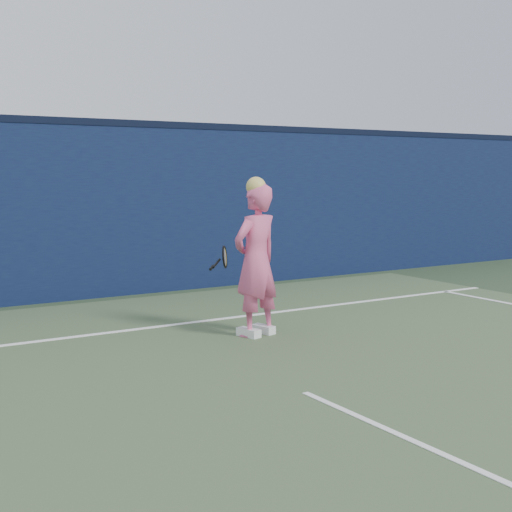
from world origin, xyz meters
TOP-DOWN VIEW (x-y plane):
  - ground at (0.00, 0.00)m, footprint 80.00×80.00m
  - backstop_wall at (0.00, 6.50)m, footprint 24.00×0.40m
  - wall_cap at (0.00, 6.50)m, footprint 24.00×0.42m
  - player at (0.78, 3.03)m, footprint 0.71×0.56m
  - racket at (0.63, 3.50)m, footprint 0.42×0.35m
  - court_lines at (0.00, -0.33)m, footprint 11.00×12.04m

SIDE VIEW (x-z plane):
  - ground at x=0.00m, z-range 0.00..0.00m
  - court_lines at x=0.00m, z-range 0.01..0.01m
  - racket at x=0.63m, z-range 0.71..0.98m
  - player at x=0.78m, z-range -0.03..1.75m
  - backstop_wall at x=0.00m, z-range 0.00..2.50m
  - wall_cap at x=0.00m, z-range 2.50..2.60m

